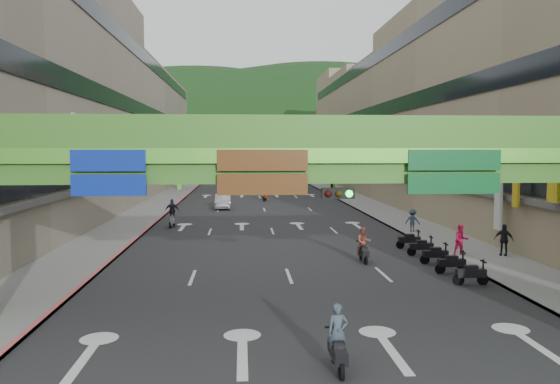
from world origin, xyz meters
TOP-DOWN VIEW (x-y plane):
  - road_slab at (0.00, 50.00)m, footprint 18.00×140.00m
  - sidewalk_left at (-11.00, 50.00)m, footprint 4.00×140.00m
  - sidewalk_right at (11.00, 50.00)m, footprint 4.00×140.00m
  - curb_left at (-9.10, 50.00)m, footprint 0.20×140.00m
  - curb_right at (9.10, 50.00)m, footprint 0.20×140.00m
  - building_row_left at (-18.93, 50.00)m, footprint 12.80×95.00m
  - building_row_right at (18.93, 50.00)m, footprint 12.80×95.00m
  - overpass_near at (0.93, 5.38)m, footprint 28.00×12.27m
  - overpass_far at (0.00, 65.00)m, footprint 28.00×2.20m
  - hill_left at (-15.00, 160.00)m, footprint 168.00×140.00m
  - hill_right at (25.00, 180.00)m, footprint 208.00×176.00m
  - bunting_string at (0.00, 30.00)m, footprint 26.00×0.36m
  - scooter_rider_near at (0.36, 1.00)m, footprint 0.55×1.60m
  - scooter_rider_mid at (4.18, 14.83)m, footprint 0.75×1.60m
  - scooter_rider_left at (-7.50, 28.55)m, footprint 1.13×1.59m
  - scooter_rider_far at (0.43, 49.00)m, footprint 1.02×1.58m
  - parked_scooter_row at (7.80, 14.15)m, footprint 1.60×9.35m
  - car_silver at (-4.08, 41.30)m, footprint 1.59×4.37m
  - car_yellow at (3.13, 71.08)m, footprint 1.87×3.83m
  - pedestrian_red at (9.80, 15.70)m, footprint 0.81×0.64m
  - pedestrian_dark at (12.09, 15.47)m, footprint 1.07×0.93m
  - pedestrian_blue at (9.80, 24.23)m, footprint 0.87×0.75m

SIDE VIEW (x-z plane):
  - hill_left at x=-15.00m, z-range -56.00..56.00m
  - hill_right at x=25.00m, z-range -64.00..64.00m
  - road_slab at x=0.00m, z-range 0.00..0.02m
  - sidewalk_left at x=-11.00m, z-range 0.00..0.15m
  - sidewalk_right at x=11.00m, z-range 0.00..0.15m
  - curb_left at x=-9.10m, z-range 0.00..0.18m
  - curb_right at x=9.10m, z-range 0.00..0.18m
  - parked_scooter_row at x=7.80m, z-range -0.02..1.06m
  - car_yellow at x=3.13m, z-range 0.00..1.26m
  - car_silver at x=-4.08m, z-range 0.00..1.43m
  - pedestrian_blue at x=9.80m, z-range 0.00..1.57m
  - pedestrian_red at x=9.80m, z-range 0.00..1.67m
  - scooter_rider_near at x=0.36m, z-range -0.08..1.77m
  - pedestrian_dark at x=12.09m, z-range 0.00..1.73m
  - scooter_rider_mid at x=4.18m, z-range 0.02..1.90m
  - scooter_rider_left at x=-7.50m, z-range 0.01..2.20m
  - scooter_rider_far at x=0.43m, z-range 0.03..2.24m
  - overpass_near at x=0.93m, z-range 1.66..8.76m
  - overpass_far at x=0.00m, z-range 1.85..8.95m
  - bunting_string at x=0.00m, z-range 5.73..6.19m
  - building_row_left at x=-18.93m, z-range -0.04..18.96m
  - building_row_right at x=18.93m, z-range -0.04..18.96m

